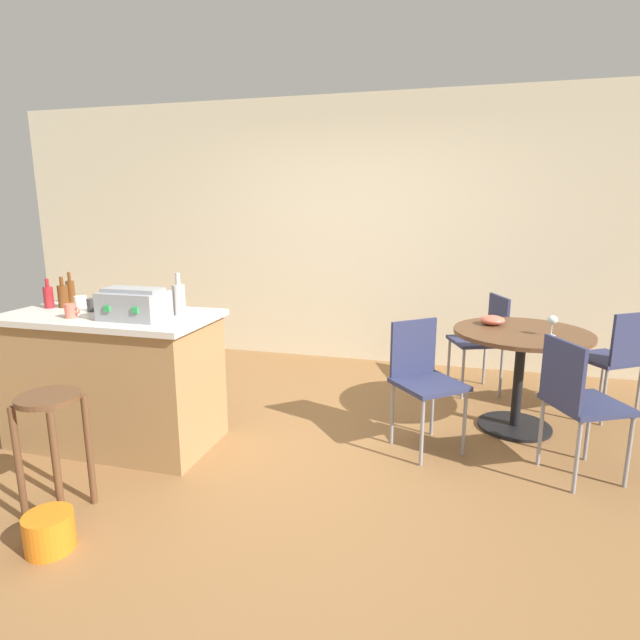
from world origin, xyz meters
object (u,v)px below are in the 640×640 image
at_px(folding_chair_right, 578,398).
at_px(bottle_1, 63,296).
at_px(folding_chair_near, 615,355).
at_px(folding_chair_far, 484,336).
at_px(cup_3, 81,302).
at_px(plastic_bucket, 49,532).
at_px(dining_table, 520,355).
at_px(bottle_3, 179,299).
at_px(wooden_stool, 52,430).
at_px(cup_2, 93,305).
at_px(wine_glass, 552,321).
at_px(kitchen_island, 114,378).
at_px(serving_bowl, 492,320).
at_px(folding_chair_left, 423,374).
at_px(cup_0, 71,311).
at_px(toolbox, 134,304).
at_px(bottle_0, 71,291).
at_px(cup_1, 125,302).
at_px(bottle_2, 49,297).

relative_size(folding_chair_right, bottle_1, 3.96).
relative_size(folding_chair_near, bottle_1, 3.94).
relative_size(folding_chair_far, cup_3, 7.15).
distance_m(folding_chair_near, folding_chair_right, 1.16).
bearing_deg(bottle_1, plastic_bucket, -54.49).
bearing_deg(dining_table, cup_3, -164.88).
distance_m(folding_chair_near, bottle_3, 3.25).
distance_m(wooden_stool, cup_2, 1.08).
bearing_deg(wine_glass, cup_3, -167.28).
distance_m(kitchen_island, wine_glass, 3.04).
bearing_deg(wine_glass, folding_chair_right, -81.90).
relative_size(kitchen_island, serving_bowl, 7.89).
distance_m(bottle_1, cup_2, 0.30).
height_order(folding_chair_left, cup_0, cup_0).
bearing_deg(cup_2, bottle_1, 167.72).
distance_m(toolbox, plastic_bucket, 1.38).
distance_m(folding_chair_left, serving_bowl, 0.82).
xyz_separation_m(folding_chair_left, folding_chair_right, (0.91, -0.20, 0.00)).
bearing_deg(bottle_0, wooden_stool, -55.65).
relative_size(kitchen_island, wooden_stool, 2.13).
bearing_deg(bottle_3, wooden_stool, -104.37).
distance_m(cup_0, cup_1, 0.36).
relative_size(kitchen_island, cup_2, 13.12).
relative_size(toolbox, cup_2, 3.65).
distance_m(bottle_0, bottle_1, 0.16).
relative_size(folding_chair_right, toolbox, 2.19).
relative_size(kitchen_island, bottle_3, 5.10).
bearing_deg(wine_glass, kitchen_island, -163.34).
relative_size(folding_chair_right, cup_1, 7.40).
bearing_deg(cup_2, serving_bowl, 21.89).
distance_m(bottle_1, bottle_2, 0.09).
xyz_separation_m(folding_chair_far, bottle_0, (-2.99, -1.46, 0.50)).
bearing_deg(bottle_2, dining_table, 15.38).
relative_size(cup_2, plastic_bucket, 0.47).
bearing_deg(bottle_2, wooden_stool, -49.48).
distance_m(folding_chair_far, bottle_3, 2.63).
bearing_deg(bottle_0, cup_1, -11.68).
height_order(bottle_2, cup_2, bottle_2).
xyz_separation_m(dining_table, bottle_1, (-3.16, -0.85, 0.43)).
bearing_deg(bottle_2, folding_chair_right, 3.61).
relative_size(cup_3, serving_bowl, 0.67).
distance_m(cup_2, serving_bowl, 2.88).
bearing_deg(cup_2, cup_0, -87.74).
relative_size(wooden_stool, toolbox, 1.69).
relative_size(cup_2, cup_3, 0.90).
xyz_separation_m(dining_table, bottle_3, (-2.23, -0.86, 0.45)).
relative_size(kitchen_island, cup_0, 13.02).
bearing_deg(folding_chair_far, toolbox, -140.89).
distance_m(bottle_2, serving_bowl, 3.22).
bearing_deg(wine_glass, bottle_3, -162.36).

